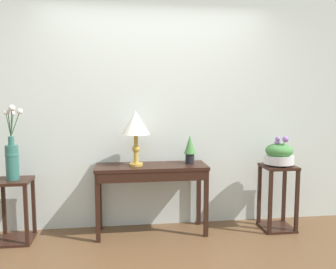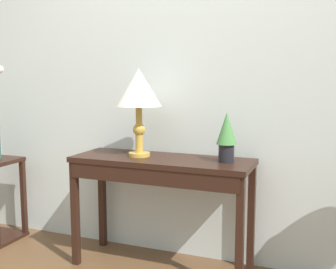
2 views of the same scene
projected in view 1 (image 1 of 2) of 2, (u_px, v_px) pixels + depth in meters
The scene contains 8 objects.
back_wall_with_art at pixel (154, 104), 4.00m from camera, with size 9.00×0.10×2.80m.
console_table at pixel (152, 175), 3.75m from camera, with size 1.19×0.42×0.76m.
table_lamp at pixel (136, 125), 3.70m from camera, with size 0.30×0.30×0.58m.
potted_plant_on_console at pixel (190, 148), 3.83m from camera, with size 0.13×0.13×0.31m.
pedestal_stand_left at pixel (15, 211), 3.59m from camera, with size 0.35×0.35×0.65m.
flower_vase_tall_left at pixel (12, 156), 3.52m from camera, with size 0.18×0.19×0.76m.
pedestal_stand_right at pixel (277, 197), 3.93m from camera, with size 0.35×0.35×0.73m.
planter_bowl_wide_right at pixel (279, 154), 3.87m from camera, with size 0.32×0.32×0.33m.
Camera 1 is at (-0.37, -2.58, 1.50)m, focal length 37.60 mm.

